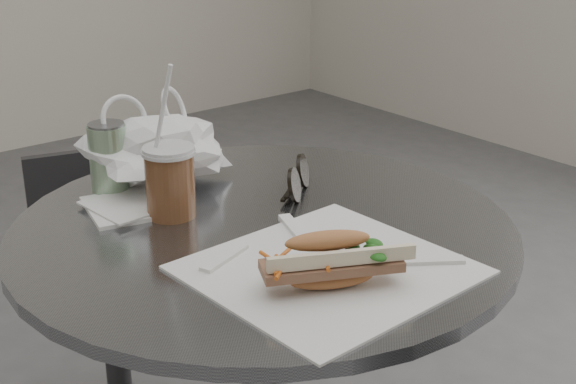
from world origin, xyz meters
TOP-DOWN VIEW (x-y plane):
  - cafe_table at (0.00, 0.20)m, footprint 0.76×0.76m
  - chair_far at (0.01, 0.79)m, footprint 0.35×0.38m
  - sandwich_paper at (-0.03, 0.02)m, footprint 0.34×0.32m
  - banh_mi at (-0.06, -0.01)m, footprint 0.23×0.18m
  - iced_coffee at (-0.09, 0.32)m, footprint 0.08×0.08m
  - sunglasses at (0.12, 0.27)m, footprint 0.11×0.10m
  - plastic_bag at (-0.03, 0.44)m, footprint 0.28×0.25m
  - napkin_stack at (-0.12, 0.38)m, footprint 0.16×0.16m
  - drink_can at (-0.12, 0.46)m, footprint 0.06×0.06m

SIDE VIEW (x-z plane):
  - chair_far at x=0.01m, z-range -0.03..0.63m
  - cafe_table at x=0.00m, z-range 0.10..0.84m
  - sandwich_paper at x=-0.03m, z-range 0.74..0.74m
  - napkin_stack at x=-0.12m, z-range 0.74..0.75m
  - sunglasses at x=0.12m, z-range 0.73..0.79m
  - banh_mi at x=-0.06m, z-range 0.74..0.82m
  - iced_coffee at x=-0.09m, z-range 0.68..0.92m
  - plastic_bag at x=-0.03m, z-range 0.74..0.86m
  - drink_can at x=-0.12m, z-range 0.74..0.86m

